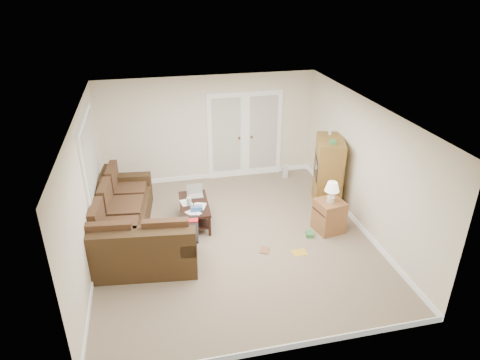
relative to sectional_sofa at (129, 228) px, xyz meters
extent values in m
plane|color=gray|center=(1.90, -0.24, -0.35)|extent=(5.50, 5.50, 0.00)
cube|color=white|center=(1.90, -0.24, 2.15)|extent=(5.00, 5.50, 0.02)
cube|color=#EFE6CF|center=(-0.60, -0.24, 0.90)|extent=(0.02, 5.50, 2.50)
cube|color=#EFE6CF|center=(4.40, -0.24, 0.90)|extent=(0.02, 5.50, 2.50)
cube|color=#EFE6CF|center=(1.90, 2.51, 0.90)|extent=(5.00, 0.02, 2.50)
cube|color=#EFE6CF|center=(1.90, -2.99, 0.90)|extent=(5.00, 0.02, 2.50)
cube|color=white|center=(2.30, 2.48, 0.67)|extent=(0.90, 0.04, 2.13)
cube|color=white|center=(3.20, 2.48, 0.67)|extent=(0.90, 0.04, 2.13)
cube|color=silver|center=(2.30, 2.46, 0.72)|extent=(0.68, 0.02, 1.80)
cube|color=silver|center=(3.20, 2.46, 0.72)|extent=(0.68, 0.02, 1.80)
cube|color=white|center=(-0.57, 0.76, 1.20)|extent=(0.04, 1.92, 1.42)
cube|color=silver|center=(-0.54, 0.76, 1.20)|extent=(0.02, 1.74, 1.24)
cube|color=#3E2B17|center=(-0.14, 0.56, -0.13)|extent=(1.23, 2.52, 0.44)
cube|color=#3E2B17|center=(-0.48, 0.60, 0.32)|extent=(0.54, 2.43, 0.45)
cube|color=#3E2B17|center=(-0.01, 1.63, 0.21)|extent=(0.97, 0.36, 0.23)
cube|color=#4B311E|center=(-0.05, 0.55, 0.15)|extent=(0.90, 2.37, 0.13)
cube|color=#3E2B17|center=(0.19, -0.70, -0.13)|extent=(1.99, 1.16, 0.44)
cube|color=#3E2B17|center=(0.15, -1.05, 0.32)|extent=(1.91, 0.47, 0.45)
cube|color=#3E2B17|center=(1.01, -0.80, 0.21)|extent=(0.36, 0.97, 0.23)
cube|color=#4B311E|center=(0.20, -0.62, 0.15)|extent=(1.85, 0.84, 0.13)
cube|color=black|center=(1.01, -0.80, 0.34)|extent=(0.43, 0.88, 0.03)
cube|color=red|center=(1.04, -0.57, 0.36)|extent=(0.35, 0.17, 0.02)
cube|color=black|center=(1.26, 0.50, 0.07)|extent=(0.58, 1.12, 0.05)
cube|color=black|center=(1.26, 0.50, -0.20)|extent=(0.50, 1.03, 0.03)
cylinder|color=silver|center=(1.16, 0.45, 0.18)|extent=(0.09, 0.09, 0.16)
cylinder|color=red|center=(1.16, 0.45, 0.33)|extent=(0.01, 0.01, 0.14)
cube|color=#3564AE|center=(1.27, 0.20, 0.14)|extent=(0.22, 0.13, 0.09)
cube|color=white|center=(1.25, 0.40, 0.10)|extent=(0.38, 0.61, 0.00)
cube|color=brown|center=(4.10, 0.62, -0.07)|extent=(0.78, 1.06, 0.57)
cube|color=brown|center=(4.10, 0.62, 0.97)|extent=(0.78, 1.06, 0.38)
cube|color=black|center=(4.08, 0.62, 0.45)|extent=(0.60, 0.68, 0.47)
cube|color=black|center=(3.86, 0.69, 0.47)|extent=(0.16, 0.47, 0.38)
cube|color=#3A7F3F|center=(4.03, 0.39, 1.19)|extent=(0.16, 0.20, 0.06)
cylinder|color=silver|center=(4.19, 0.89, 1.22)|extent=(0.07, 0.07, 0.11)
cube|color=#905C34|center=(3.75, -0.34, -0.03)|extent=(0.57, 0.57, 0.64)
cylinder|color=beige|center=(3.75, -0.34, 0.34)|extent=(0.16, 0.16, 0.10)
cylinder|color=beige|center=(3.75, -0.34, 0.45)|extent=(0.03, 0.03, 0.14)
cone|color=white|center=(3.75, -0.34, 0.60)|extent=(0.27, 0.27, 0.18)
cube|color=silver|center=(3.67, 2.12, -0.19)|extent=(0.14, 0.12, 0.32)
cube|color=gold|center=(2.96, -0.93, -0.35)|extent=(0.26, 0.21, 0.01)
cube|color=#3A7F3F|center=(3.33, -0.45, -0.31)|extent=(0.18, 0.22, 0.08)
imported|color=brown|center=(2.30, -0.70, -0.34)|extent=(0.24, 0.27, 0.02)
camera|label=1|loc=(0.53, -6.87, 4.19)|focal=32.00mm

